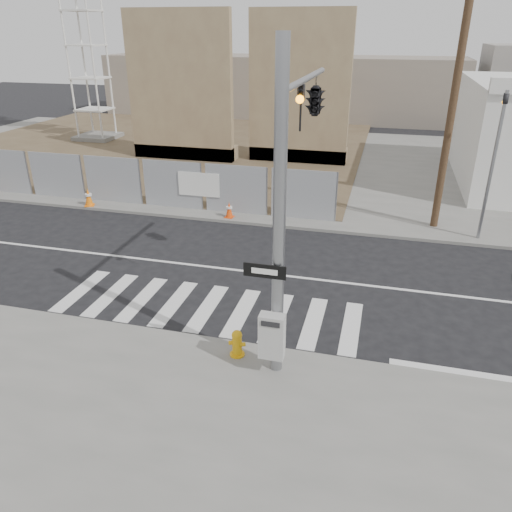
% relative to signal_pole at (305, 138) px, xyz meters
% --- Properties ---
extents(ground, '(100.00, 100.00, 0.00)m').
position_rel_signal_pole_xyz_m(ground, '(-2.49, 2.05, -4.78)').
color(ground, black).
rests_on(ground, ground).
extents(sidewalk_far, '(50.00, 20.00, 0.12)m').
position_rel_signal_pole_xyz_m(sidewalk_far, '(-2.49, 16.05, -4.72)').
color(sidewalk_far, slate).
rests_on(sidewalk_far, ground).
extents(signal_pole, '(0.96, 5.87, 7.00)m').
position_rel_signal_pole_xyz_m(signal_pole, '(0.00, 0.00, 0.00)').
color(signal_pole, gray).
rests_on(signal_pole, sidewalk_near).
extents(far_signal_pole, '(0.16, 0.20, 5.60)m').
position_rel_signal_pole_xyz_m(far_signal_pole, '(5.51, 6.65, -1.30)').
color(far_signal_pole, gray).
rests_on(far_signal_pole, sidewalk_far).
extents(chain_link_fence, '(24.60, 0.04, 2.00)m').
position_rel_signal_pole_xyz_m(chain_link_fence, '(-12.49, 7.05, -3.66)').
color(chain_link_fence, gray).
rests_on(chain_link_fence, sidewalk_far).
extents(concrete_wall_left, '(6.00, 1.30, 8.00)m').
position_rel_signal_pole_xyz_m(concrete_wall_left, '(-9.49, 15.13, -1.40)').
color(concrete_wall_left, '#7D664B').
rests_on(concrete_wall_left, sidewalk_far).
extents(concrete_wall_right, '(5.50, 1.30, 8.00)m').
position_rel_signal_pole_xyz_m(concrete_wall_right, '(-2.99, 16.13, -1.40)').
color(concrete_wall_right, '#7D664B').
rests_on(concrete_wall_right, sidewalk_far).
extents(utility_pole_right, '(1.60, 0.28, 10.00)m').
position_rel_signal_pole_xyz_m(utility_pole_right, '(4.01, 7.55, 0.42)').
color(utility_pole_right, '#493422').
rests_on(utility_pole_right, sidewalk_far).
extents(fire_hydrant, '(0.46, 0.46, 0.67)m').
position_rel_signal_pole_xyz_m(fire_hydrant, '(-0.99, -2.50, -4.33)').
color(fire_hydrant, '#E1A20C').
rests_on(fire_hydrant, sidewalk_near).
extents(traffic_cone_c, '(0.52, 0.52, 0.77)m').
position_rel_signal_pole_xyz_m(traffic_cone_c, '(-10.31, 6.27, -4.29)').
color(traffic_cone_c, orange).
rests_on(traffic_cone_c, sidewalk_far).
extents(traffic_cone_d, '(0.37, 0.37, 0.66)m').
position_rel_signal_pole_xyz_m(traffic_cone_d, '(-4.00, 6.41, -4.34)').
color(traffic_cone_d, '#E8430C').
rests_on(traffic_cone_d, sidewalk_far).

